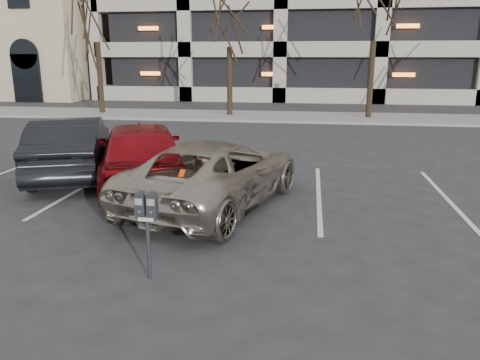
# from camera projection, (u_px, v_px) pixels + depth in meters

# --- Properties ---
(ground) EXTENTS (140.00, 140.00, 0.00)m
(ground) POSITION_uv_depth(u_px,v_px,m) (243.00, 227.00, 8.61)
(ground) COLOR #28282B
(ground) RESTS_ON ground
(sidewalk) EXTENTS (80.00, 4.00, 0.12)m
(sidewalk) POSITION_uv_depth(u_px,v_px,m) (288.00, 117.00, 23.89)
(sidewalk) COLOR gray
(sidewalk) RESTS_ON ground
(stall_lines) EXTENTS (16.90, 5.20, 0.00)m
(stall_lines) POSITION_uv_depth(u_px,v_px,m) (198.00, 190.00, 11.01)
(stall_lines) COLOR silver
(stall_lines) RESTS_ON ground
(tree_b) EXTENTS (3.44, 3.44, 7.82)m
(tree_b) POSITION_uv_depth(u_px,v_px,m) (229.00, 2.00, 22.89)
(tree_b) COLOR black
(tree_b) RESTS_ON ground
(parking_meter) EXTENTS (0.32, 0.13, 1.25)m
(parking_meter) POSITION_uv_depth(u_px,v_px,m) (147.00, 214.00, 6.39)
(parking_meter) COLOR black
(parking_meter) RESTS_ON ground
(suv_silver) EXTENTS (3.57, 5.43, 1.39)m
(suv_silver) POSITION_uv_depth(u_px,v_px,m) (215.00, 173.00, 9.73)
(suv_silver) COLOR #A9A190
(suv_silver) RESTS_ON ground
(car_red) EXTENTS (3.61, 5.20, 1.64)m
(car_red) POSITION_uv_depth(u_px,v_px,m) (141.00, 154.00, 11.06)
(car_red) COLOR maroon
(car_red) RESTS_ON ground
(car_dark) EXTENTS (3.15, 4.97, 1.55)m
(car_dark) POSITION_uv_depth(u_px,v_px,m) (71.00, 147.00, 12.14)
(car_dark) COLOR black
(car_dark) RESTS_ON ground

